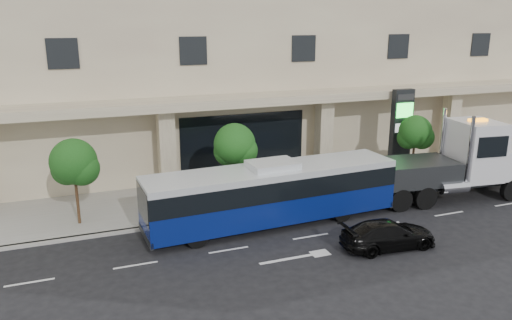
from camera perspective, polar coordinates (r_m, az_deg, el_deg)
The scene contains 11 objects.
ground at distance 24.81m, azimuth 4.70°, elevation -7.37°, with size 120.00×120.00×0.00m, color black.
sidewalk at distance 29.06m, azimuth 0.50°, elevation -3.63°, with size 120.00×6.00×0.15m, color gray.
curb at distance 26.46m, azimuth 2.85°, elevation -5.64°, with size 120.00×0.30×0.15m, color gray.
convention_center at distance 37.33m, azimuth -5.47°, elevation 16.06°, with size 60.00×17.60×20.00m.
tree_left at distance 25.05m, azimuth -20.05°, elevation -0.52°, with size 2.27×2.20×4.22m.
tree_mid at distance 26.23m, azimuth -2.40°, elevation 1.48°, with size 2.28×2.20×4.38m.
tree_right at distance 31.71m, azimuth 17.77°, elevation 2.82°, with size 2.10×2.00×4.04m.
city_bus at distance 24.28m, azimuth 1.87°, elevation -3.74°, with size 12.68×3.25×3.18m.
tow_truck at distance 29.93m, azimuth 22.07°, elevation -0.33°, with size 10.86×3.72×4.92m.
black_sedan at distance 22.89m, azimuth 14.88°, elevation -8.21°, with size 1.75×4.29×1.25m, color black.
signage_pylon at distance 32.71m, azimuth 16.21°, elevation 3.12°, with size 1.36×0.52×5.45m.
Camera 1 is at (-9.89, -20.57, 9.70)m, focal length 35.00 mm.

